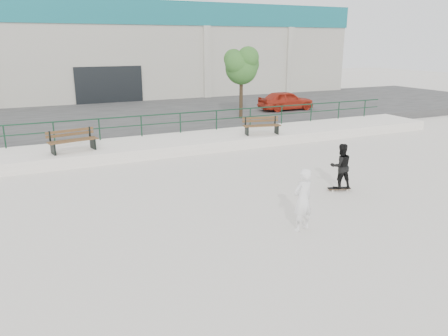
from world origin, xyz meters
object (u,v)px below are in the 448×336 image
red_car (286,100)px  standing_skater (341,166)px  bench_left (72,141)px  seated_skater (303,200)px  bench_right (261,126)px  tree (242,65)px  skateboard (339,188)px

red_car → standing_skater: (-6.61, -13.74, -0.27)m
bench_left → seated_skater: bearing=-76.2°
bench_right → red_car: (5.50, 6.35, 0.22)m
bench_right → tree: size_ratio=0.46×
skateboard → red_car: bearing=83.1°
tree → red_car: size_ratio=1.11×
bench_right → skateboard: (-1.11, -7.39, -0.85)m
bench_left → standing_skater: standing_skater is taller
seated_skater → bench_left: bearing=-73.8°
bench_right → standing_skater: 7.47m
standing_skater → tree: bearing=-87.6°
bench_right → bench_left: bearing=-169.5°
skateboard → tree: bearing=97.5°
tree → standing_skater: 12.70m
tree → standing_skater: size_ratio=2.70×
tree → red_car: bearing=20.8°
seated_skater → skateboard: bearing=-154.0°
bench_left → tree: tree is taller
skateboard → seated_skater: size_ratio=0.46×
bench_left → seated_skater: seated_skater is taller
bench_left → skateboard: size_ratio=2.59×
red_car → standing_skater: red_car is taller
bench_left → red_car: (14.46, 6.12, 0.19)m
red_car → skateboard: 15.28m
bench_right → tree: (1.31, 4.76, 2.73)m
tree → bench_left: bearing=-156.2°
standing_skater → seated_skater: seated_skater is taller
tree → skateboard: tree is taller
standing_skater → seated_skater: 3.80m
tree → standing_skater: bearing=-101.2°
bench_left → bench_right: size_ratio=1.08×
skateboard → standing_skater: size_ratio=0.52×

